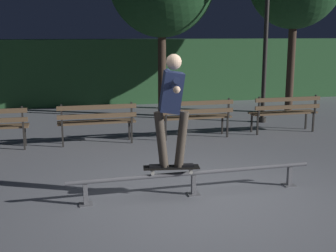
{
  "coord_description": "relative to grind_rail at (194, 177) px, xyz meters",
  "views": [
    {
      "loc": [
        -1.92,
        -5.64,
        2.26
      ],
      "look_at": [
        -0.16,
        0.95,
        0.85
      ],
      "focal_mm": 48.0,
      "sensor_mm": 36.0,
      "label": 1
    }
  ],
  "objects": [
    {
      "name": "park_bench_left_center",
      "position": [
        -1.0,
        3.35,
        0.27
      ],
      "size": [
        1.61,
        0.44,
        0.88
      ],
      "color": "#282623",
      "rests_on": "ground"
    },
    {
      "name": "lamp_post_right",
      "position": [
        3.39,
        4.64,
        2.21
      ],
      "size": [
        0.32,
        0.32,
        3.9
      ],
      "color": "#282623",
      "rests_on": "ground"
    },
    {
      "name": "ground_plane",
      "position": [
        0.0,
        -0.15,
        -0.27
      ],
      "size": [
        90.0,
        90.0,
        0.0
      ],
      "primitive_type": "plane",
      "color": "slate"
    },
    {
      "name": "park_bench_rightmost",
      "position": [
        3.3,
        3.35,
        0.27
      ],
      "size": [
        1.61,
        0.44,
        0.88
      ],
      "color": "#282623",
      "rests_on": "ground"
    },
    {
      "name": "grind_rail",
      "position": [
        0.0,
        0.0,
        0.0
      ],
      "size": [
        3.58,
        0.18,
        0.35
      ],
      "color": "slate",
      "rests_on": "ground"
    },
    {
      "name": "park_bench_right_center",
      "position": [
        1.15,
        3.35,
        0.27
      ],
      "size": [
        1.61,
        0.44,
        0.88
      ],
      "color": "#282623",
      "rests_on": "ground"
    },
    {
      "name": "skateboard",
      "position": [
        -0.33,
        0.0,
        0.16
      ],
      "size": [
        0.8,
        0.33,
        0.09
      ],
      "color": "black",
      "rests_on": "grind_rail"
    },
    {
      "name": "skateboarder",
      "position": [
        -0.33,
        -0.0,
        1.09
      ],
      "size": [
        0.63,
        1.39,
        1.56
      ],
      "color": "black",
      "rests_on": "skateboard"
    },
    {
      "name": "hedge_backdrop",
      "position": [
        0.0,
        8.95,
        0.77
      ],
      "size": [
        24.0,
        1.2,
        2.08
      ],
      "primitive_type": "cube",
      "color": "#2D5B33",
      "rests_on": "ground"
    }
  ]
}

